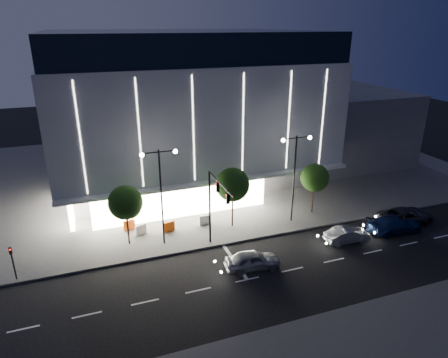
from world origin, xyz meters
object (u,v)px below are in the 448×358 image
Objects in this scene: barrier_a at (129,225)px; barrier_c at (169,227)px; car_fourth at (406,216)px; tree_mid at (233,186)px; street_lamp_east at (295,166)px; ped_signal_far at (12,260)px; car_third at (395,224)px; traffic_mast at (215,199)px; tree_right at (315,179)px; tree_left at (126,204)px; car_lead at (253,260)px; barrier_d at (205,220)px; street_lamp_west at (161,184)px; car_second at (347,235)px; barrier_b at (141,229)px.

barrier_c is at bearing -32.93° from barrier_a.
tree_mid is at bearing 74.87° from car_fourth.
barrier_a is (-15.63, 3.60, -5.31)m from street_lamp_east.
car_third is (33.32, -3.67, -1.10)m from ped_signal_far.
tree_right is at bearing 17.02° from traffic_mast.
traffic_mast reaches higher than tree_right.
car_third is (24.29, -6.19, -3.25)m from tree_left.
traffic_mast is at bearing 35.22° from car_lead.
tree_mid is at bearing -26.68° from barrier_d.
car_third is at bearing -25.70° from barrier_d.
traffic_mast reaches higher than tree_mid.
street_lamp_west is at bearing 7.13° from ped_signal_far.
tree_left is at bearing 81.06° from car_fourth.
car_lead is at bearing 97.77° from car_second.
tree_left reaches higher than barrier_b.
car_third is (17.32, -2.51, -4.24)m from traffic_mast.
traffic_mast is 9.43m from street_lamp_east.
barrier_b is (-7.73, 8.57, -0.13)m from car_lead.
street_lamp_east is 11.08m from car_third.
tree_mid is 15.98m from car_third.
car_second is 3.84× the size of barrier_b.
tree_right reaches higher than ped_signal_far.
tree_left is 19.00m from tree_right.
ped_signal_far is at bearing -164.39° from tree_left.
traffic_mast is at bearing -4.15° from ped_signal_far.
car_second is 7.86m from car_fourth.
ped_signal_far is 2.73× the size of barrier_a.
car_third is 21.64m from barrier_c.
tree_mid is (7.03, 1.02, -1.62)m from street_lamp_west.
street_lamp_west is at bearing -78.36° from barrier_b.
tree_mid is at bearing 56.75° from car_second.
car_third is 25.51m from barrier_a.
barrier_c is (3.88, 0.96, -3.38)m from tree_left.
barrier_c is at bearing -179.17° from barrier_d.
traffic_mast is at bearing -65.93° from barrier_b.
ped_signal_far is 9.61m from tree_left.
tree_mid is 8.14m from car_lead.
street_lamp_west is at bearing 79.40° from car_third.
street_lamp_east is 8.18× the size of barrier_b.
tree_right is 1.02× the size of car_third.
traffic_mast reaches higher than barrier_d.
street_lamp_east is 15.83m from barrier_b.
car_lead is at bearing -72.78° from barrier_b.
barrier_b is at bearing 138.88° from traffic_mast.
car_fourth is at bearing -20.90° from street_lamp_east.
street_lamp_east reaches higher than tree_left.
barrier_d is (-11.51, 1.15, -3.23)m from tree_right.
tree_right is 9.68m from car_fourth.
street_lamp_east reaches higher than barrier_c.
barrier_b is 2.65m from barrier_c.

